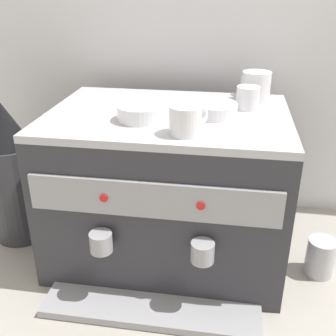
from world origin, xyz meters
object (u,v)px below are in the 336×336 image
at_px(ceramic_bowl_0, 140,113).
at_px(ceramic_cup_1, 187,120).
at_px(coffee_grinder, 12,176).
at_px(espresso_machine, 168,187).
at_px(ceramic_cup_0, 247,97).
at_px(ceramic_bowl_1, 213,110).
at_px(milk_pitcher, 320,257).
at_px(ceramic_cup_2, 255,86).

bearing_deg(ceramic_bowl_0, ceramic_cup_1, -32.09).
bearing_deg(coffee_grinder, ceramic_bowl_0, -9.42).
relative_size(espresso_machine, ceramic_cup_0, 6.76).
bearing_deg(ceramic_bowl_0, coffee_grinder, 170.58).
distance_m(espresso_machine, ceramic_cup_0, 0.34).
xyz_separation_m(ceramic_cup_0, coffee_grinder, (-0.69, -0.08, -0.26)).
height_order(espresso_machine, ceramic_cup_1, ceramic_cup_1).
relative_size(ceramic_cup_1, ceramic_bowl_1, 0.79).
xyz_separation_m(ceramic_cup_1, ceramic_bowl_0, (-0.13, 0.08, -0.02)).
height_order(ceramic_cup_1, milk_pitcher, ceramic_cup_1).
distance_m(ceramic_bowl_0, milk_pitcher, 0.65).
bearing_deg(coffee_grinder, ceramic_cup_1, -15.24).
bearing_deg(ceramic_cup_0, milk_pitcher, -27.72).
bearing_deg(ceramic_bowl_1, coffee_grinder, 179.78).
bearing_deg(ceramic_cup_2, espresso_machine, -145.06).
height_order(ceramic_cup_0, ceramic_cup_2, ceramic_cup_2).
xyz_separation_m(ceramic_cup_2, ceramic_bowl_0, (-0.29, -0.23, -0.02)).
height_order(espresso_machine, ceramic_cup_0, ceramic_cup_0).
distance_m(ceramic_cup_0, coffee_grinder, 0.74).
distance_m(ceramic_cup_0, ceramic_bowl_0, 0.31).
bearing_deg(ceramic_cup_0, ceramic_bowl_1, -138.14).
distance_m(coffee_grinder, milk_pitcher, 0.94).
bearing_deg(coffee_grinder, ceramic_cup_2, 12.69).
relative_size(ceramic_bowl_0, ceramic_bowl_1, 0.90).
height_order(ceramic_bowl_1, milk_pitcher, ceramic_bowl_1).
distance_m(espresso_machine, ceramic_cup_2, 0.39).
relative_size(espresso_machine, coffee_grinder, 1.44).
xyz_separation_m(ceramic_bowl_1, coffee_grinder, (-0.61, 0.00, -0.24)).
bearing_deg(ceramic_bowl_1, ceramic_cup_2, 55.89).
height_order(ceramic_cup_0, ceramic_bowl_1, ceramic_cup_0).
relative_size(coffee_grinder, milk_pitcher, 4.06).
bearing_deg(ceramic_cup_1, ceramic_cup_0, 58.25).
height_order(ceramic_cup_0, coffee_grinder, ceramic_cup_0).
bearing_deg(ceramic_cup_0, coffee_grinder, -173.67).
distance_m(espresso_machine, milk_pitcher, 0.47).
relative_size(ceramic_bowl_0, milk_pitcher, 1.03).
bearing_deg(ceramic_cup_1, ceramic_cup_2, 62.38).
xyz_separation_m(ceramic_cup_2, ceramic_bowl_1, (-0.11, -0.16, -0.03)).
xyz_separation_m(ceramic_cup_0, ceramic_bowl_1, (-0.09, -0.08, -0.01)).
bearing_deg(milk_pitcher, ceramic_cup_1, -164.51).
height_order(espresso_machine, ceramic_bowl_1, ceramic_bowl_1).
bearing_deg(milk_pitcher, espresso_machine, 174.02).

